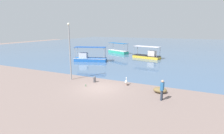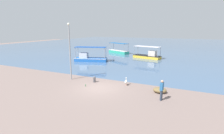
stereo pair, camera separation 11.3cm
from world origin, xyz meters
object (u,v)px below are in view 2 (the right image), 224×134
(fishing_boat_near_left, at_px, (148,55))
(fishing_boat_far_left, at_px, (90,58))
(glass_bottle, at_px, (86,85))
(pelican, at_px, (126,82))
(fisherman_standing, at_px, (162,89))
(fishing_boat_center, at_px, (119,51))
(lamp_post, at_px, (70,49))
(mooring_bollard, at_px, (94,79))
(net_pile, at_px, (160,90))

(fishing_boat_near_left, xyz_separation_m, fishing_boat_far_left, (-8.56, -7.35, 0.00))
(glass_bottle, bearing_deg, pelican, 30.37)
(fisherman_standing, height_order, glass_bottle, fisherman_standing)
(fishing_boat_center, bearing_deg, lamp_post, -80.98)
(fishing_boat_near_left, distance_m, pelican, 17.22)
(mooring_bollard, height_order, glass_bottle, mooring_bollard)
(pelican, relative_size, fisherman_standing, 0.47)
(lamp_post, bearing_deg, fishing_boat_near_left, 75.87)
(fishing_boat_far_left, distance_m, glass_bottle, 13.74)
(fishing_boat_far_left, bearing_deg, fisherman_standing, -40.09)
(pelican, height_order, mooring_bollard, pelican)
(pelican, distance_m, lamp_post, 7.15)
(fishing_boat_center, distance_m, lamp_post, 22.50)
(pelican, bearing_deg, mooring_bollard, -172.19)
(fishing_boat_far_left, distance_m, mooring_bollard, 12.43)
(fishing_boat_near_left, relative_size, lamp_post, 0.89)
(fishing_boat_center, height_order, lamp_post, lamp_post)
(net_pile, bearing_deg, lamp_post, 179.91)
(mooring_bollard, bearing_deg, lamp_post, -176.72)
(fishing_boat_center, xyz_separation_m, fishing_boat_far_left, (-0.60, -11.62, 0.09))
(fishing_boat_near_left, relative_size, glass_bottle, 20.61)
(fishing_boat_near_left, xyz_separation_m, net_pile, (5.43, -17.77, -0.35))
(fishing_boat_far_left, bearing_deg, lamp_post, -68.54)
(fishing_boat_far_left, xyz_separation_m, lamp_post, (4.09, -10.41, 2.90))
(pelican, bearing_deg, fisherman_standing, -31.11)
(pelican, relative_size, net_pile, 0.67)
(lamp_post, bearing_deg, mooring_bollard, 3.28)
(fishing_boat_far_left, xyz_separation_m, net_pile, (13.99, -10.42, -0.36))
(lamp_post, xyz_separation_m, glass_bottle, (2.88, -1.42, -3.39))
(pelican, distance_m, fisherman_standing, 4.59)
(fishing_boat_center, xyz_separation_m, mooring_bollard, (6.45, -21.86, -0.16))
(glass_bottle, bearing_deg, fishing_boat_far_left, 120.50)
(glass_bottle, bearing_deg, fishing_boat_center, 105.20)
(fishing_boat_near_left, bearing_deg, fishing_boat_far_left, -139.37)
(fisherman_standing, bearing_deg, fishing_boat_far_left, 139.91)
(fishing_boat_near_left, bearing_deg, pelican, -83.56)
(lamp_post, bearing_deg, pelican, 5.73)
(pelican, height_order, glass_bottle, pelican)
(fishing_boat_far_left, height_order, lamp_post, lamp_post)
(mooring_bollard, distance_m, glass_bottle, 1.61)
(fishing_boat_center, height_order, fishing_boat_near_left, fishing_boat_center)
(net_pile, bearing_deg, fisherman_standing, -76.51)
(fishing_boat_center, distance_m, glass_bottle, 24.30)
(pelican, height_order, lamp_post, lamp_post)
(mooring_bollard, height_order, fisherman_standing, fisherman_standing)
(glass_bottle, bearing_deg, mooring_bollard, 87.16)
(pelican, distance_m, mooring_bollard, 3.48)
(net_pile, xyz_separation_m, glass_bottle, (-7.02, -1.41, -0.13))
(fishing_boat_center, bearing_deg, mooring_bollard, -73.55)
(fisherman_standing, bearing_deg, fishing_boat_center, 120.17)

